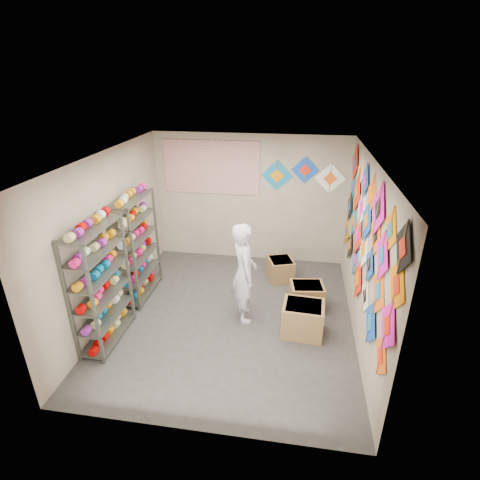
% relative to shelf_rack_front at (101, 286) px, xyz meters
% --- Properties ---
extents(ground, '(4.50, 4.50, 0.00)m').
position_rel_shelf_rack_front_xyz_m(ground, '(1.78, 0.85, -0.95)').
color(ground, '#34302D').
extents(room_walls, '(4.50, 4.50, 4.50)m').
position_rel_shelf_rack_front_xyz_m(room_walls, '(1.78, 0.85, 0.69)').
color(room_walls, tan).
rests_on(room_walls, ground).
extents(shelf_rack_front, '(0.40, 1.10, 1.90)m').
position_rel_shelf_rack_front_xyz_m(shelf_rack_front, '(0.00, 0.00, 0.00)').
color(shelf_rack_front, '#4C5147').
rests_on(shelf_rack_front, ground).
extents(shelf_rack_back, '(0.40, 1.10, 1.90)m').
position_rel_shelf_rack_front_xyz_m(shelf_rack_back, '(0.00, 1.30, 0.00)').
color(shelf_rack_back, '#4C5147').
rests_on(shelf_rack_back, ground).
extents(string_spools, '(0.12, 2.36, 0.12)m').
position_rel_shelf_rack_front_xyz_m(string_spools, '(-0.00, 0.65, 0.10)').
color(string_spools, '#FF1776').
rests_on(string_spools, ground).
extents(kite_wall_display, '(0.06, 4.30, 2.07)m').
position_rel_shelf_rack_front_xyz_m(kite_wall_display, '(3.76, 0.85, 0.71)').
color(kite_wall_display, '#FF6111').
rests_on(kite_wall_display, room_walls).
extents(back_wall_kites, '(1.68, 0.02, 0.73)m').
position_rel_shelf_rack_front_xyz_m(back_wall_kites, '(2.85, 3.09, 0.97)').
color(back_wall_kites, '#0F79A5').
rests_on(back_wall_kites, room_walls).
extents(poster, '(2.00, 0.01, 1.10)m').
position_rel_shelf_rack_front_xyz_m(poster, '(0.98, 3.08, 1.05)').
color(poster, '#9B51B0').
rests_on(poster, room_walls).
extents(shopkeeper, '(0.87, 0.79, 1.70)m').
position_rel_shelf_rack_front_xyz_m(shopkeeper, '(1.99, 0.88, -0.10)').
color(shopkeeper, beige).
rests_on(shopkeeper, ground).
extents(carton_a, '(0.66, 0.56, 0.53)m').
position_rel_shelf_rack_front_xyz_m(carton_a, '(2.96, 0.60, -0.69)').
color(carton_a, olive).
rests_on(carton_a, ground).
extents(carton_b, '(0.62, 0.54, 0.46)m').
position_rel_shelf_rack_front_xyz_m(carton_b, '(3.03, 1.31, -0.72)').
color(carton_b, olive).
rests_on(carton_b, ground).
extents(carton_c, '(0.60, 0.62, 0.44)m').
position_rel_shelf_rack_front_xyz_m(carton_c, '(2.52, 2.23, -0.73)').
color(carton_c, olive).
rests_on(carton_c, ground).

